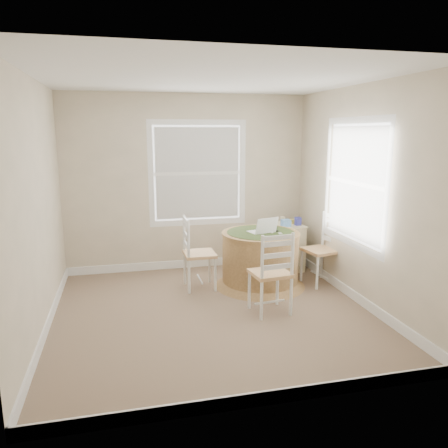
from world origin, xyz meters
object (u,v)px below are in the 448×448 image
object	(u,v)px
laptop	(262,230)
corner_chest	(288,247)
chair_left	(200,254)
chair_near	(270,273)
round_table	(260,257)
chair_right	(320,250)

from	to	relation	value
laptop	corner_chest	bearing A→B (deg)	-149.94
chair_left	chair_near	world-z (taller)	same
round_table	corner_chest	distance (m)	0.88
chair_right	round_table	bearing A→B (deg)	-109.04
round_table	corner_chest	bearing A→B (deg)	52.11
laptop	chair_right	bearing A→B (deg)	158.03
round_table	chair_left	size ratio (longest dim) A/B	1.28
chair_left	round_table	bearing A→B (deg)	-96.90
chair_near	chair_right	xyz separation A→B (m)	(0.99, 0.77, 0.00)
chair_left	chair_right	world-z (taller)	same
chair_left	corner_chest	xyz separation A→B (m)	(1.45, 0.51, -0.13)
round_table	chair_right	xyz separation A→B (m)	(0.82, -0.11, 0.07)
round_table	corner_chest	xyz separation A→B (m)	(0.64, 0.61, -0.06)
laptop	round_table	bearing A→B (deg)	-60.69
corner_chest	chair_right	bearing A→B (deg)	-78.09
round_table	corner_chest	size ratio (longest dim) A/B	1.76
chair_right	corner_chest	size ratio (longest dim) A/B	1.37
laptop	corner_chest	distance (m)	0.98
round_table	chair_left	bearing A→B (deg)	-178.36
chair_near	corner_chest	bearing A→B (deg)	-124.53
chair_right	laptop	bearing A→B (deg)	-107.95
chair_left	laptop	xyz separation A→B (m)	(0.83, -0.11, 0.30)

